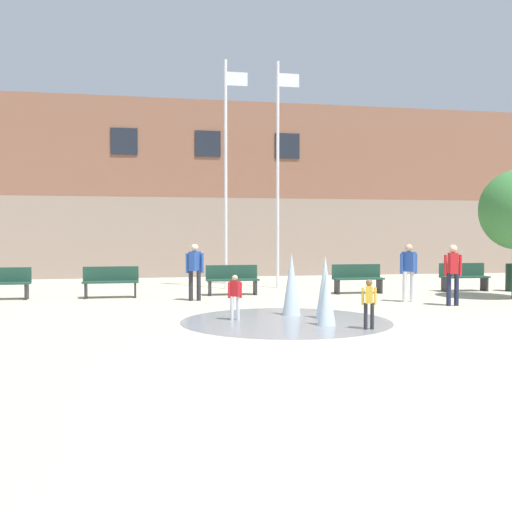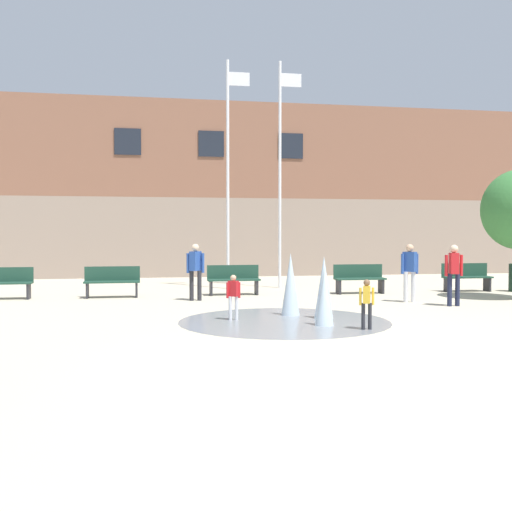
{
  "view_description": "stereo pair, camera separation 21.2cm",
  "coord_description": "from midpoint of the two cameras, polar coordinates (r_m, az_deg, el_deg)",
  "views": [
    {
      "loc": [
        -2.89,
        -7.79,
        1.88
      ],
      "look_at": [
        0.05,
        7.33,
        1.3
      ],
      "focal_mm": 42.0,
      "sensor_mm": 36.0,
      "label": 1
    },
    {
      "loc": [
        -2.68,
        -7.83,
        1.88
      ],
      "look_at": [
        0.05,
        7.33,
        1.3
      ],
      "focal_mm": 42.0,
      "sensor_mm": 36.0,
      "label": 2
    }
  ],
  "objects": [
    {
      "name": "library_building",
      "position": [
        28.9,
        -4.69,
        5.96
      ],
      "size": [
        36.0,
        6.05,
        7.6
      ],
      "color": "gray",
      "rests_on": "ground"
    },
    {
      "name": "flagpole_left",
      "position": [
        20.49,
        -2.32,
        8.4
      ],
      "size": [
        0.8,
        0.1,
        7.73
      ],
      "color": "silver",
      "rests_on": "ground"
    },
    {
      "name": "child_with_pink_shirt",
      "position": [
        11.92,
        11.0,
        -4.15
      ],
      "size": [
        0.31,
        0.24,
        0.99
      ],
      "rotation": [
        0.0,
        0.0,
        -2.03
      ],
      "color": "#28282D",
      "rests_on": "ground"
    },
    {
      "name": "park_bench_near_trashcan",
      "position": [
        20.62,
        19.68,
        -1.86
      ],
      "size": [
        1.6,
        0.44,
        0.91
      ],
      "color": "#28282D",
      "rests_on": "ground"
    },
    {
      "name": "park_bench_left_of_flagpoles",
      "position": [
        18.03,
        -13.21,
        -2.36
      ],
      "size": [
        1.6,
        0.44,
        0.91
      ],
      "color": "#28282D",
      "rests_on": "ground"
    },
    {
      "name": "park_bench_center",
      "position": [
        19.04,
        10.13,
        -2.09
      ],
      "size": [
        1.6,
        0.44,
        0.91
      ],
      "color": "#28282D",
      "rests_on": "ground"
    },
    {
      "name": "child_in_fountain",
      "position": [
        12.97,
        -1.7,
        -3.6
      ],
      "size": [
        0.31,
        0.23,
        0.99
      ],
      "rotation": [
        0.0,
        0.0,
        -0.66
      ],
      "color": "silver",
      "rests_on": "ground"
    },
    {
      "name": "adult_in_red",
      "position": [
        16.88,
        14.77,
        -1.13
      ],
      "size": [
        0.5,
        0.39,
        1.59
      ],
      "rotation": [
        0.0,
        0.0,
        -0.85
      ],
      "color": "silver",
      "rests_on": "ground"
    },
    {
      "name": "ground_plane",
      "position": [
        8.5,
        9.34,
        -10.65
      ],
      "size": [
        100.0,
        100.0,
        0.0
      ],
      "primitive_type": "plane",
      "color": "#BCB299"
    },
    {
      "name": "splash_fountain",
      "position": [
        13.14,
        5.21,
        -3.68
      ],
      "size": [
        4.52,
        4.52,
        1.43
      ],
      "color": "gray",
      "rests_on": "ground"
    },
    {
      "name": "teen_by_trashcan",
      "position": [
        16.79,
        -5.43,
        -1.08
      ],
      "size": [
        0.5,
        0.39,
        1.59
      ],
      "rotation": [
        0.0,
        0.0,
        0.93
      ],
      "color": "#28282D",
      "rests_on": "ground"
    },
    {
      "name": "adult_near_bench",
      "position": [
        16.3,
        18.67,
        -1.28
      ],
      "size": [
        0.5,
        0.38,
        1.59
      ],
      "rotation": [
        0.0,
        0.0,
        -1.85
      ],
      "color": "#1E233D",
      "rests_on": "ground"
    },
    {
      "name": "park_bench_under_left_flagpole",
      "position": [
        18.32,
        -1.82,
        -2.23
      ],
      "size": [
        1.6,
        0.44,
        0.91
      ],
      "color": "#28282D",
      "rests_on": "ground"
    },
    {
      "name": "park_bench_far_left",
      "position": [
        18.51,
        -22.63,
        -2.35
      ],
      "size": [
        1.6,
        0.44,
        0.91
      ],
      "color": "#28282D",
      "rests_on": "ground"
    },
    {
      "name": "flagpole_right",
      "position": [
        20.82,
        2.67,
        8.36
      ],
      "size": [
        0.8,
        0.1,
        7.77
      ],
      "color": "silver",
      "rests_on": "ground"
    }
  ]
}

